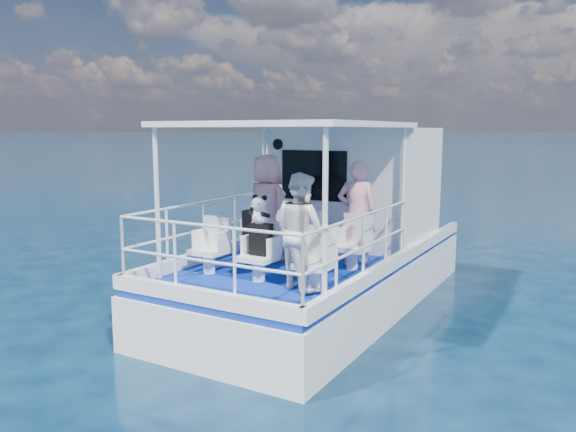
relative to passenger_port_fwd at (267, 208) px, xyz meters
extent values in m
plane|color=#071C35|center=(0.60, -0.10, -1.78)|extent=(2000.00, 2000.00, 0.00)
cube|color=white|center=(0.60, 0.90, -1.78)|extent=(3.00, 7.00, 1.60)
cube|color=navy|center=(0.60, 0.90, -0.93)|extent=(2.90, 6.90, 0.10)
cube|color=white|center=(0.60, 2.20, 0.22)|extent=(2.85, 2.00, 2.20)
cube|color=white|center=(0.60, -0.30, 1.36)|extent=(3.00, 3.20, 0.08)
cylinder|color=white|center=(-0.75, -1.80, 0.22)|extent=(0.07, 0.07, 2.20)
cylinder|color=white|center=(1.95, -1.80, 0.22)|extent=(0.07, 0.07, 2.20)
cylinder|color=white|center=(-0.75, 1.10, 0.22)|extent=(0.07, 0.07, 2.20)
cylinder|color=white|center=(1.95, 1.10, 0.22)|extent=(0.07, 0.07, 2.20)
cube|color=white|center=(-0.30, 0.10, -0.69)|extent=(0.48, 0.46, 0.38)
cube|color=white|center=(0.60, 0.10, -0.69)|extent=(0.48, 0.46, 0.38)
cube|color=white|center=(1.50, 0.10, -0.69)|extent=(0.48, 0.46, 0.38)
cube|color=white|center=(-0.30, -1.20, -0.69)|extent=(0.48, 0.46, 0.38)
cube|color=white|center=(0.60, -1.20, -0.69)|extent=(0.48, 0.46, 0.38)
cube|color=white|center=(1.50, -1.20, -0.69)|extent=(0.48, 0.46, 0.38)
imported|color=pink|center=(0.00, 0.00, 0.00)|extent=(0.76, 0.64, 1.77)
imported|color=pink|center=(1.41, 0.46, -0.04)|extent=(0.72, 0.62, 1.68)
imported|color=white|center=(1.32, -1.24, -0.08)|extent=(0.97, 0.89, 1.60)
cube|color=black|center=(-0.30, 0.03, -0.29)|extent=(0.33, 0.19, 0.44)
cube|color=black|center=(0.63, -1.18, -0.28)|extent=(0.30, 0.17, 0.46)
cube|color=black|center=(-0.30, 0.03, -0.04)|extent=(0.09, 0.05, 0.05)
camera|label=1|loc=(4.90, -7.82, 1.27)|focal=35.00mm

